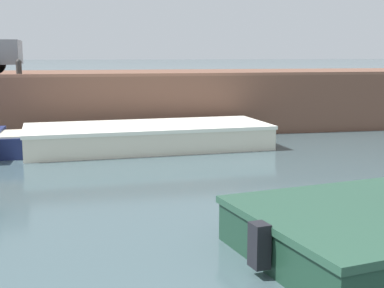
# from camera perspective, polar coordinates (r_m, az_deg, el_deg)

# --- Properties ---
(ground_plane) EXTENTS (400.00, 400.00, 0.00)m
(ground_plane) POSITION_cam_1_polar(r_m,az_deg,el_deg) (7.85, -4.31, -6.59)
(ground_plane) COLOR #3D5156
(far_quay_wall) EXTENTS (60.00, 6.00, 1.61)m
(far_quay_wall) POSITION_cam_1_polar(r_m,az_deg,el_deg) (16.93, -8.43, 4.83)
(far_quay_wall) COLOR brown
(far_quay_wall) RESTS_ON ground
(far_wall_coping) EXTENTS (60.00, 0.24, 0.08)m
(far_wall_coping) POSITION_cam_1_polar(r_m,az_deg,el_deg) (14.01, -7.83, 7.31)
(far_wall_coping) COLOR brown
(far_wall_coping) RESTS_ON far_quay_wall
(boat_moored_central_cream) EXTENTS (6.75, 2.54, 0.56)m
(boat_moored_central_cream) POSITION_cam_1_polar(r_m,az_deg,el_deg) (12.44, -5.99, 0.75)
(boat_moored_central_cream) COLOR silver
(boat_moored_central_cream) RESTS_ON ground
(mooring_bollard_mid) EXTENTS (0.15, 0.15, 0.45)m
(mooring_bollard_mid) POSITION_cam_1_polar(r_m,az_deg,el_deg) (14.19, -17.99, 7.77)
(mooring_bollard_mid) COLOR #2D2B28
(mooring_bollard_mid) RESTS_ON far_quay_wall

